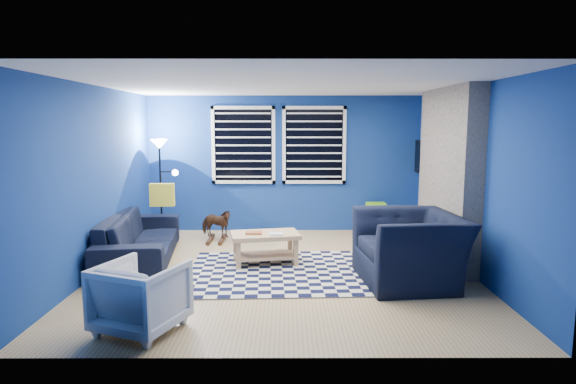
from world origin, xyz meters
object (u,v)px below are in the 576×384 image
Objects in this scene: tv at (424,158)px; cabinet at (376,220)px; armchair_bent at (141,297)px; rocking_horse at (216,223)px; floor_lamp at (161,158)px; armchair_big at (410,248)px; coffee_table at (265,242)px; sofa at (140,238)px.

tv is 1.50× the size of cabinet.
armchair_bent is 1.28× the size of rocking_horse.
floor_lamp is at bearing -152.88° from cabinet.
armchair_big is 2.02m from coffee_table.
coffee_table is 2.71m from floor_lamp.
cabinet reaches higher than coffee_table.
armchair_bent is at bearing -69.71° from armchair_big.
cabinet is (-0.77, 0.25, -1.15)m from tv.
sofa reaches higher than rocking_horse.
armchair_bent is 3.57m from rocking_horse.
floor_lamp is (-3.81, -0.34, 1.16)m from cabinet.
tv is 0.96× the size of coffee_table.
floor_lamp is (-0.97, 0.29, 1.10)m from rocking_horse.
rocking_horse is at bearing -46.66° from sofa.
floor_lamp is at bearing -56.91° from armchair_bent.
cabinet is at bearing -104.19° from armchair_bent.
sofa is 4.17m from cabinet.
armchair_big is at bearing -32.84° from floor_lamp.
tv reaches higher than cabinet.
sofa is 1.85m from coffee_table.
rocking_horse is at bearing -16.51° from floor_lamp.
sofa is at bearing -88.78° from floor_lamp.
tv is 0.43× the size of sofa.
floor_lamp reaches higher than coffee_table.
coffee_table is at bearing -147.65° from tv.
cabinet is at bearing 162.03° from tv.
armchair_bent is 5.17m from cabinet.
floor_lamp is at bearing 91.61° from rocking_horse.
coffee_table is 0.60× the size of floor_lamp.
sofa is at bearing -132.76° from cabinet.
rocking_horse is 0.56× the size of coffee_table.
coffee_table is 1.56× the size of cabinet.
armchair_bent is 4.07m from floor_lamp.
floor_lamp is at bearing -128.49° from armchair_big.
armchair_big is at bearing -108.74° from tv.
sofa is at bearing -51.17° from armchair_bent.
tv is at bearing 32.35° from coffee_table.
coffee_table is at bearing -41.10° from floor_lamp.
tv is 3.78m from rocking_horse.
rocking_horse is at bearing 123.73° from coffee_table.
floor_lamp is (-0.77, 3.85, 1.07)m from armchair_bent.
coffee_table is (-2.71, -1.72, -1.07)m from tv.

